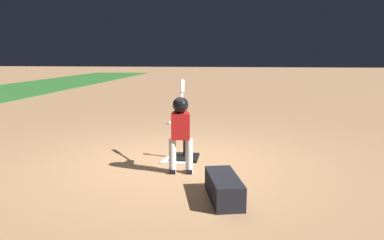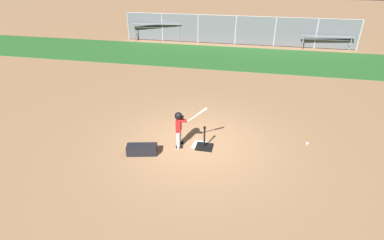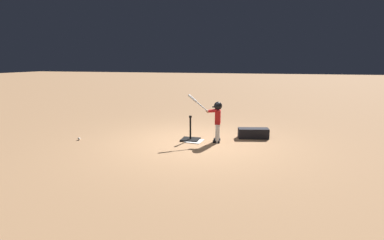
% 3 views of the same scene
% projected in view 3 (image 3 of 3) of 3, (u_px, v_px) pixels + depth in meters
% --- Properties ---
extents(ground_plane, '(90.00, 90.00, 0.00)m').
position_uv_depth(ground_plane, '(196.00, 143.00, 7.98)').
color(ground_plane, '#99704C').
extents(home_plate, '(0.49, 0.49, 0.02)m').
position_uv_depth(home_plate, '(194.00, 141.00, 8.10)').
color(home_plate, white).
rests_on(home_plate, ground_plane).
extents(batting_tee, '(0.48, 0.43, 0.68)m').
position_uv_depth(batting_tee, '(190.00, 137.00, 8.21)').
color(batting_tee, black).
rests_on(batting_tee, ground_plane).
extents(batter_child, '(0.92, 0.35, 1.28)m').
position_uv_depth(batter_child, '(216.00, 116.00, 7.95)').
color(batter_child, silver).
rests_on(batter_child, ground_plane).
extents(baseball, '(0.07, 0.07, 0.07)m').
position_uv_depth(baseball, '(79.00, 139.00, 8.22)').
color(baseball, white).
rests_on(baseball, ground_plane).
extents(equipment_bag, '(0.89, 0.51, 0.28)m').
position_uv_depth(equipment_bag, '(253.00, 133.00, 8.43)').
color(equipment_bag, black).
rests_on(equipment_bag, ground_plane).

